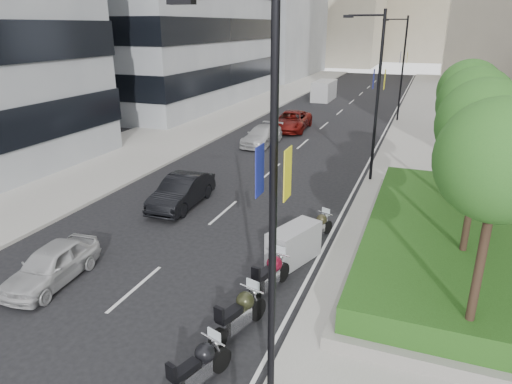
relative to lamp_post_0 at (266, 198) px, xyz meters
The scene contains 24 objects.
ground 6.62m from the lamp_post_0, 166.43° to the right, with size 160.00×160.00×0.00m, color black.
sidewalk_right 29.82m from the lamp_post_0, 80.49° to the left, with size 10.00×100.00×0.15m, color #9E9B93.
sidewalk_left 33.56m from the lamp_post_0, 119.10° to the left, with size 8.00×100.00×0.15m, color #9E9B93.
lane_edge 29.44m from the lamp_post_0, 90.88° to the left, with size 0.12×100.00×0.01m, color silver.
lane_centre 29.97m from the lamp_post_0, 101.01° to the left, with size 0.12×100.00×0.01m, color silver.
planter 11.73m from the lamp_post_0, 56.95° to the left, with size 10.00×14.00×0.40m, color gray.
hedge 11.50m from the lamp_post_0, 56.95° to the left, with size 9.40×13.40×0.80m, color #1D3E11.
tree_0 5.30m from the lamp_post_0, 34.56° to the left, with size 2.80×2.80×6.30m.
tree_1 8.25m from the lamp_post_0, 58.11° to the left, with size 2.80×2.80×6.30m.
tree_2 11.84m from the lamp_post_0, 68.40° to the left, with size 2.80×2.80×6.30m.
tree_3 15.62m from the lamp_post_0, 73.81° to the left, with size 2.80×2.80×6.30m.
lamp_post_0 is the anchor object (origin of this frame).
lamp_post_1 17.00m from the lamp_post_0, 90.00° to the left, with size 2.34×0.45×9.00m.
lamp_post_2 35.00m from the lamp_post_0, 90.00° to the left, with size 2.34×0.45×9.00m.
motorcycle_2 4.73m from the lamp_post_0, behind, with size 0.97×2.22×1.15m.
motorcycle_3 5.09m from the lamp_post_0, 125.68° to the left, with size 0.97×2.39×1.22m.
motorcycle_4 6.38m from the lamp_post_0, 107.50° to the left, with size 0.87×2.39×1.20m.
motorcycle_5 8.05m from the lamp_post_0, 100.64° to the left, with size 1.64×2.45×1.38m.
motorcycle_6 9.95m from the lamp_post_0, 95.54° to the left, with size 0.92×1.94×1.01m.
car_a 9.85m from the lamp_post_0, 164.32° to the left, with size 1.54×3.82×1.30m, color #BCBDBF.
car_b 13.46m from the lamp_post_0, 127.97° to the left, with size 1.57×4.50×1.48m, color black.
car_c 24.64m from the lamp_post_0, 110.25° to the left, with size 1.89×4.66×1.35m, color #B5B5B7.
car_d 29.59m from the lamp_post_0, 105.43° to the left, with size 2.58×5.58×1.55m, color #670F0C.
delivery_van 46.05m from the lamp_post_0, 101.23° to the left, with size 2.00×5.20×2.18m.
Camera 1 is at (6.93, -6.84, 8.23)m, focal length 32.00 mm.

